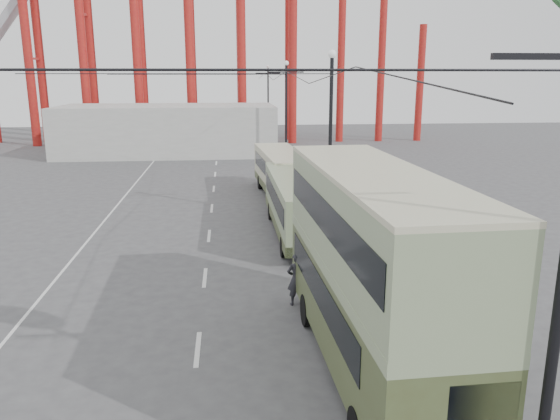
{
  "coord_description": "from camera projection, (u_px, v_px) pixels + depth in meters",
  "views": [
    {
      "loc": [
        0.01,
        -11.12,
        8.03
      ],
      "look_at": [
        1.99,
        9.08,
        3.0
      ],
      "focal_mm": 35.0,
      "sensor_mm": 36.0,
      "label": 1
    }
  ],
  "objects": [
    {
      "name": "road_markings",
      "position": [
        213.0,
        217.0,
        31.62
      ],
      "size": [
        12.52,
        120.0,
        0.01
      ],
      "color": "silver",
      "rests_on": "ground"
    },
    {
      "name": "lamp_post_mid",
      "position": [
        330.0,
        139.0,
        29.47
      ],
      "size": [
        3.2,
        0.44,
        9.32
      ],
      "color": "black",
      "rests_on": "ground"
    },
    {
      "name": "lamp_post_far",
      "position": [
        286.0,
        112.0,
        50.72
      ],
      "size": [
        3.2,
        0.44,
        9.32
      ],
      "color": "black",
      "rests_on": "ground"
    },
    {
      "name": "lamp_post_distant",
      "position": [
        268.0,
        101.0,
        71.97
      ],
      "size": [
        3.2,
        0.44,
        9.32
      ],
      "color": "black",
      "rests_on": "ground"
    },
    {
      "name": "fairground_shed",
      "position": [
        169.0,
        130.0,
        56.91
      ],
      "size": [
        22.0,
        10.0,
        5.0
      ],
      "primitive_type": "cube",
      "color": "#A5A49F",
      "rests_on": "ground"
    },
    {
      "name": "double_decker_bus",
      "position": [
        372.0,
        262.0,
        14.59
      ],
      "size": [
        3.02,
        10.6,
        5.65
      ],
      "rotation": [
        0.0,
        0.0,
        0.04
      ],
      "color": "#414827",
      "rests_on": "ground"
    },
    {
      "name": "single_decker_green",
      "position": [
        297.0,
        203.0,
        27.87
      ],
      "size": [
        2.49,
        10.53,
        2.97
      ],
      "rotation": [
        0.0,
        0.0,
        0.01
      ],
      "color": "gray",
      "rests_on": "ground"
    },
    {
      "name": "single_decker_cream",
      "position": [
        282.0,
        171.0,
        36.74
      ],
      "size": [
        3.15,
        10.0,
        3.06
      ],
      "rotation": [
        0.0,
        0.0,
        0.07
      ],
      "color": "#BFBC9A",
      "rests_on": "ground"
    },
    {
      "name": "pedestrian",
      "position": [
        297.0,
        279.0,
        19.41
      ],
      "size": [
        0.78,
        0.59,
        1.95
      ],
      "primitive_type": "imported",
      "rotation": [
        0.0,
        0.0,
        3.32
      ],
      "color": "black",
      "rests_on": "ground"
    }
  ]
}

